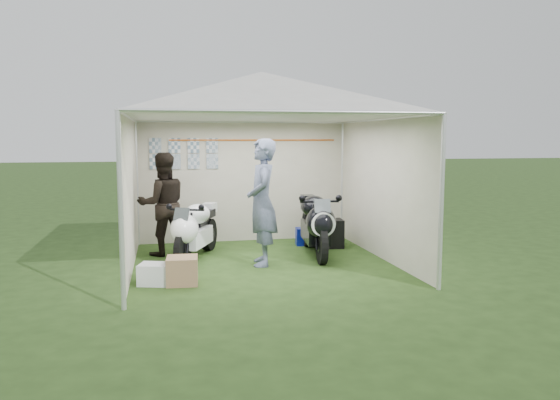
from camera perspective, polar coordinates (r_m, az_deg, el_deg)
The scene contains 11 objects.
ground at distance 8.77m, azimuth -1.86°, elevation -6.61°, with size 80.00×80.00×0.00m, color #223A14.
canopy_tent at distance 8.60m, azimuth -1.97°, elevation 10.40°, with size 5.66×5.66×3.00m.
motorcycle_white at distance 9.06m, azimuth -8.94°, elevation -2.93°, with size 0.94×1.78×0.93m.
motorcycle_black at distance 9.21m, azimuth 3.75°, elevation -2.31°, with size 0.62×2.11×1.04m.
paddock_stand at distance 10.22m, azimuth 2.87°, elevation -3.82°, with size 0.43×0.27×0.32m, color #1122CF.
person_dark_jacket at distance 9.45m, azimuth -12.16°, elevation -0.43°, with size 0.85×0.66×1.75m, color black.
person_blue_jacket at distance 8.50m, azimuth -1.89°, elevation -0.25°, with size 0.72×0.47×1.98m, color slate.
equipment_box at distance 10.02m, azimuth 5.08°, elevation -3.49°, with size 0.51×0.41×0.51m, color black.
crate_0 at distance 7.69m, azimuth -12.87°, elevation -7.55°, with size 0.43×0.33×0.29m, color silver.
crate_1 at distance 7.63m, azimuth -10.18°, elevation -7.26°, with size 0.42×0.42×0.37m, color #926D4E.
crate_2 at distance 7.87m, azimuth -13.20°, elevation -7.47°, with size 0.31×0.26×0.22m, color silver.
Camera 1 is at (-1.51, -8.41, 1.99)m, focal length 35.00 mm.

